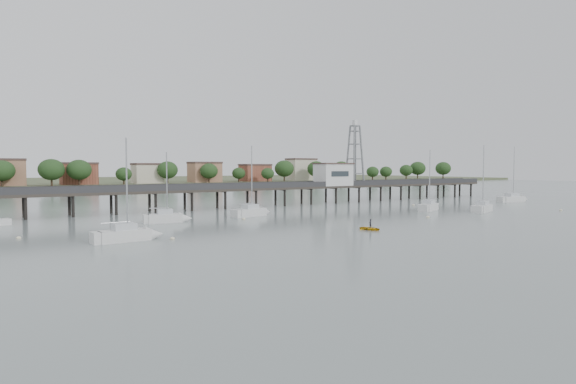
% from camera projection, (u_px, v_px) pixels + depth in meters
% --- Properties ---
extents(ground_plane, '(500.00, 500.00, 0.00)m').
position_uv_depth(ground_plane, '(507.00, 251.00, 48.11)').
color(ground_plane, gray).
rests_on(ground_plane, ground).
extents(pier, '(150.00, 5.00, 5.50)m').
position_uv_depth(pier, '(237.00, 189.00, 98.30)').
color(pier, '#2D2823').
rests_on(pier, ground).
extents(pier_building, '(8.40, 5.40, 5.30)m').
position_uv_depth(pier_building, '(333.00, 174.00, 111.66)').
color(pier_building, silver).
rests_on(pier_building, ground).
extents(lattice_tower, '(3.20, 3.20, 15.50)m').
position_uv_depth(lattice_tower, '(355.00, 155.00, 114.94)').
color(lattice_tower, slate).
rests_on(lattice_tower, ground).
extents(sailboat_d, '(8.20, 4.83, 13.06)m').
position_uv_depth(sailboat_d, '(484.00, 208.00, 90.72)').
color(sailboat_d, silver).
rests_on(sailboat_d, ground).
extents(sailboat_e, '(8.75, 3.80, 13.96)m').
position_uv_depth(sailboat_e, '(516.00, 199.00, 116.07)').
color(sailboat_e, silver).
rests_on(sailboat_e, ground).
extents(sailboat_a, '(7.50, 2.72, 12.24)m').
position_uv_depth(sailboat_a, '(134.00, 235.00, 54.71)').
color(sailboat_a, silver).
rests_on(sailboat_a, ground).
extents(sailboat_c, '(7.66, 4.86, 12.31)m').
position_uv_depth(sailboat_c, '(430.00, 207.00, 93.45)').
color(sailboat_c, silver).
rests_on(sailboat_c, ground).
extents(sailboat_b, '(6.85, 3.07, 11.09)m').
position_uv_depth(sailboat_b, '(171.00, 218.00, 72.71)').
color(sailboat_b, silver).
rests_on(sailboat_b, ground).
extents(sailboat_f, '(7.88, 4.00, 12.58)m').
position_uv_depth(sailboat_f, '(255.00, 212.00, 82.48)').
color(sailboat_f, silver).
rests_on(sailboat_f, ground).
extents(yellow_dinghy, '(2.23, 1.18, 2.99)m').
position_uv_depth(yellow_dinghy, '(370.00, 230.00, 63.87)').
color(yellow_dinghy, gold).
rests_on(yellow_dinghy, ground).
extents(dinghy_occupant, '(0.87, 1.29, 0.29)m').
position_uv_depth(dinghy_occupant, '(370.00, 230.00, 63.87)').
color(dinghy_occupant, black).
rests_on(dinghy_occupant, ground).
extents(mooring_buoys, '(90.63, 24.49, 0.39)m').
position_uv_depth(mooring_buoys, '(341.00, 218.00, 77.32)').
color(mooring_buoys, beige).
rests_on(mooring_buoys, ground).
extents(far_shore, '(500.00, 170.00, 10.40)m').
position_uv_depth(far_shore, '(81.00, 181.00, 249.45)').
color(far_shore, '#475133').
rests_on(far_shore, ground).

